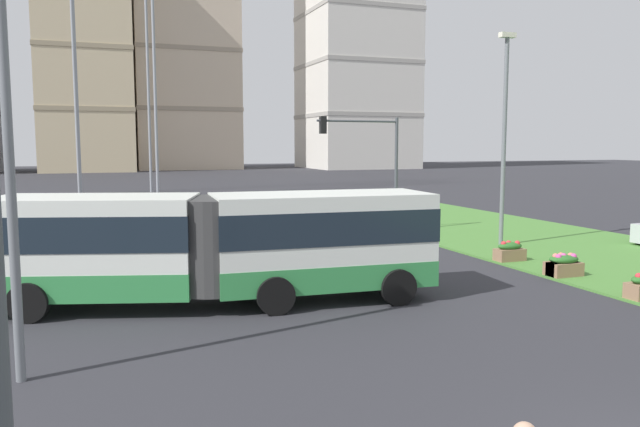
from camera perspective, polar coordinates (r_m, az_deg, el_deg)
The scene contains 11 objects.
articulated_bus at distance 17.18m, azimuth -9.17°, elevation -2.78°, with size 12.03×4.59×3.00m.
flower_planter_3 at distance 21.89m, azimuth 21.50°, elevation -4.44°, with size 1.10×0.56×0.74m.
flower_planter_4 at distance 21.99m, azimuth 21.26°, elevation -4.38°, with size 1.10×0.56×0.74m.
flower_planter_5 at distance 24.07m, azimuth 16.96°, elevation -3.32°, with size 1.10×0.56×0.74m.
traffic_light_near_left at distance 2.44m, azimuth -3.99°, elevation 7.10°, with size 3.47×0.28×6.49m.
traffic_light_far_right at distance 30.10m, azimuth 4.57°, elevation 5.53°, with size 4.20×0.28×5.64m.
streetlight_left at distance 12.42m, azimuth -26.71°, elevation 7.56°, with size 0.70×0.28×8.65m.
streetlight_median at distance 27.39m, azimuth 16.50°, elevation 7.24°, with size 0.70×0.28×8.92m.
apartment_tower_westcentre at distance 108.88m, azimuth -20.79°, elevation 13.51°, with size 14.37×14.71×37.29m.
apartment_tower_centre at distance 115.70m, azimuth -12.39°, elevation 16.36°, with size 17.58×15.07×49.41m.
apartment_tower_eastcentre at distance 117.95m, azimuth 3.37°, elevation 17.57°, with size 18.12×18.40×54.53m.
Camera 1 is at (-7.13, -5.34, 4.36)m, focal length 35.00 mm.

